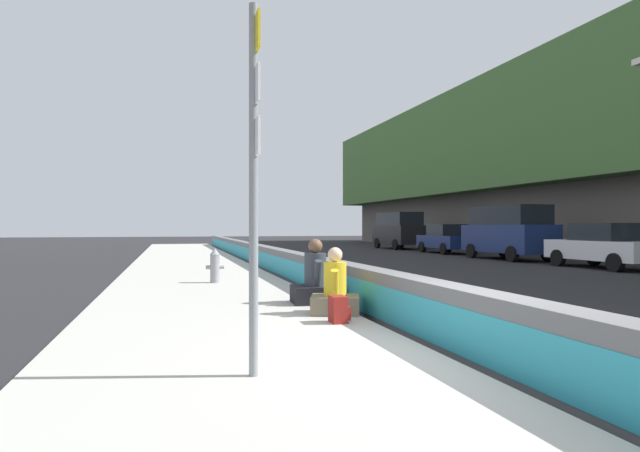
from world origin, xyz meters
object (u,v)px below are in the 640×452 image
(seated_person_middle, at_px, (315,283))
(parked_car_third, at_px, (604,246))
(parked_car_midline, at_px, (446,239))
(route_sign_post, at_px, (254,159))
(backpack, at_px, (339,310))
(fire_hydrant, at_px, (215,265))
(parked_car_fourth, at_px, (508,231))
(seated_person_foreground, at_px, (335,293))
(parked_car_far, at_px, (399,230))

(seated_person_middle, height_order, parked_car_third, parked_car_third)
(seated_person_middle, relative_size, parked_car_midline, 0.27)
(route_sign_post, distance_m, parked_car_midline, 27.64)
(route_sign_post, xyz_separation_m, parked_car_midline, (23.25, -14.89, -1.37))
(backpack, relative_size, parked_car_midline, 0.09)
(fire_hydrant, relative_size, parked_car_midline, 0.19)
(route_sign_post, relative_size, fire_hydrant, 4.09)
(parked_car_fourth, distance_m, parked_car_midline, 6.24)
(seated_person_foreground, bearing_deg, parked_car_midline, -33.21)
(backpack, bearing_deg, parked_car_fourth, -42.02)
(seated_person_middle, distance_m, parked_car_far, 28.24)
(route_sign_post, height_order, parked_car_midline, route_sign_post)
(parked_car_fourth, bearing_deg, route_sign_post, 139.12)
(parked_car_third, bearing_deg, seated_person_foreground, 121.56)
(fire_hydrant, distance_m, seated_person_foreground, 5.70)
(seated_person_middle, xyz_separation_m, parked_car_far, (25.12, -12.87, 0.84))
(parked_car_third, xyz_separation_m, parked_car_far, (18.34, 0.24, 0.49))
(backpack, relative_size, parked_car_third, 0.09)
(parked_car_fourth, relative_size, parked_car_midline, 1.12)
(parked_car_midline, bearing_deg, parked_car_fourth, 178.58)
(parked_car_midline, bearing_deg, route_sign_post, 147.36)
(fire_hydrant, distance_m, parked_car_third, 14.87)
(parked_car_far, bearing_deg, parked_car_fourth, -179.93)
(parked_car_fourth, bearing_deg, parked_car_far, 0.07)
(seated_person_middle, distance_m, parked_car_third, 14.76)
(parked_car_fourth, height_order, parked_car_far, same)
(parked_car_far, bearing_deg, seated_person_foreground, 154.00)
(backpack, bearing_deg, fire_hydrant, 11.95)
(route_sign_post, xyz_separation_m, parked_car_far, (29.72, -14.72, -0.88))
(parked_car_midline, bearing_deg, parked_car_far, 1.50)
(seated_person_foreground, bearing_deg, parked_car_fourth, -43.25)
(backpack, bearing_deg, route_sign_post, 146.60)
(parked_car_third, distance_m, parked_car_far, 18.34)
(seated_person_middle, xyz_separation_m, parked_car_midline, (18.65, -13.04, 0.34))
(parked_car_third, bearing_deg, parked_car_far, 0.75)
(seated_person_foreground, height_order, parked_car_midline, parked_car_midline)
(fire_hydrant, bearing_deg, parked_car_far, -34.57)
(seated_person_foreground, height_order, parked_car_far, parked_car_far)
(fire_hydrant, bearing_deg, parked_car_midline, -45.27)
(fire_hydrant, relative_size, parked_car_far, 0.17)
(seated_person_middle, bearing_deg, route_sign_post, 158.04)
(route_sign_post, relative_size, seated_person_foreground, 3.27)
(parked_car_third, xyz_separation_m, parked_car_midline, (11.87, 0.07, 0.00))
(seated_person_middle, xyz_separation_m, backpack, (-2.09, 0.20, -0.18))
(route_sign_post, bearing_deg, backpack, -33.40)
(parked_car_midline, bearing_deg, backpack, 147.45)
(parked_car_far, bearing_deg, parked_car_midline, -178.50)
(parked_car_third, distance_m, parked_car_midline, 11.87)
(route_sign_post, relative_size, parked_car_midline, 0.79)
(route_sign_post, distance_m, fire_hydrant, 8.97)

